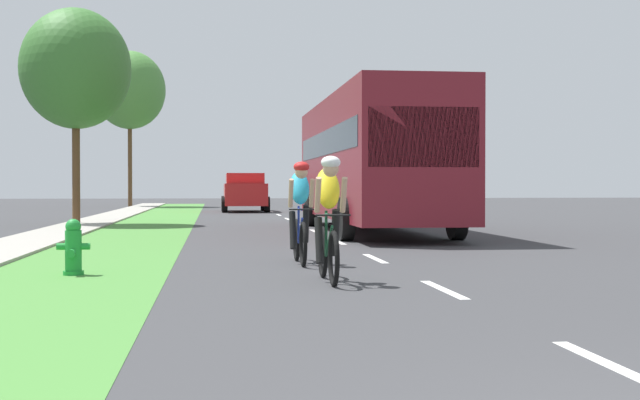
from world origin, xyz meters
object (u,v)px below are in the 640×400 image
cyclist_lead (328,218)px  street_tree_far (130,90)px  fire_hydrant_green (73,248)px  street_tree_near (76,69)px  cyclist_trailing (300,212)px  suv_red (245,191)px  bus_maroon (371,157)px

cyclist_lead → street_tree_far: 40.80m
fire_hydrant_green → street_tree_near: 16.34m
cyclist_lead → street_tree_far: bearing=98.9°
fire_hydrant_green → cyclist_trailing: 3.49m
cyclist_lead → suv_red: (0.00, 29.78, 0.14)m
cyclist_trailing → bus_maroon: bearing=73.0°
cyclist_lead → cyclist_trailing: bearing=92.3°
cyclist_lead → bus_maroon: 12.13m
fire_hydrant_green → cyclist_lead: size_ratio=0.44×
suv_red → bus_maroon: bearing=-81.5°
cyclist_trailing → suv_red: size_ratio=0.37×
fire_hydrant_green → suv_red: suv_red is taller
bus_maroon → suv_red: size_ratio=2.47×
fire_hydrant_green → street_tree_far: size_ratio=0.09×
cyclist_trailing → street_tree_far: 38.29m
fire_hydrant_green → street_tree_near: size_ratio=0.11×
cyclist_trailing → bus_maroon: (2.81, 9.20, 1.17)m
cyclist_trailing → street_tree_near: street_tree_near is taller
suv_red → street_tree_near: (-5.68, -12.97, 3.88)m
cyclist_lead → cyclist_trailing: size_ratio=1.00×
cyclist_lead → street_tree_near: size_ratio=0.26×
street_tree_near → street_tree_far: street_tree_far is taller
suv_red → street_tree_far: (-6.23, 10.12, 5.75)m
street_tree_near → suv_red: bearing=66.3°
fire_hydrant_green → cyclist_trailing: size_ratio=0.44×
street_tree_near → street_tree_far: size_ratio=0.75×
street_tree_near → cyclist_lead: bearing=-71.3°
bus_maroon → cyclist_lead: bearing=-102.9°
street_tree_far → cyclist_trailing: bearing=-80.7°
bus_maroon → street_tree_far: (-8.93, 28.13, 4.72)m
cyclist_lead → cyclist_trailing: same height
fire_hydrant_green → cyclist_lead: 3.58m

